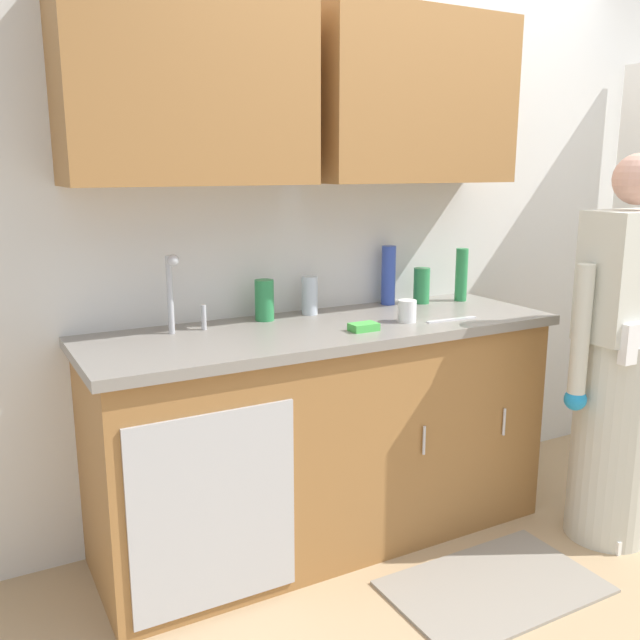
% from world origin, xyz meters
% --- Properties ---
extents(ground_plane, '(9.00, 9.00, 0.00)m').
position_xyz_m(ground_plane, '(0.00, 0.00, 0.00)').
color(ground_plane, tan).
extents(kitchen_wall_with_uppers, '(4.80, 0.44, 2.70)m').
position_xyz_m(kitchen_wall_with_uppers, '(-0.14, 0.99, 1.48)').
color(kitchen_wall_with_uppers, silver).
rests_on(kitchen_wall_with_uppers, ground).
extents(counter_cabinet, '(1.90, 0.62, 0.90)m').
position_xyz_m(counter_cabinet, '(-0.55, 0.70, 0.45)').
color(counter_cabinet, '#9E6B38').
rests_on(counter_cabinet, ground).
extents(countertop, '(1.96, 0.66, 0.04)m').
position_xyz_m(countertop, '(-0.55, 0.70, 0.92)').
color(countertop, gray).
rests_on(countertop, counter_cabinet).
extents(sink, '(0.50, 0.36, 0.35)m').
position_xyz_m(sink, '(-1.10, 0.71, 0.93)').
color(sink, '#B7BABF').
rests_on(sink, counter_cabinet).
extents(person_at_sink, '(0.55, 0.34, 1.62)m').
position_xyz_m(person_at_sink, '(0.53, 0.12, 0.69)').
color(person_at_sink, white).
rests_on(person_at_sink, ground).
extents(floor_mat, '(0.80, 0.50, 0.01)m').
position_xyz_m(floor_mat, '(-0.17, 0.05, 0.01)').
color(floor_mat, gray).
rests_on(floor_mat, ground).
extents(bottle_water_tall, '(0.07, 0.07, 0.27)m').
position_xyz_m(bottle_water_tall, '(-0.08, 0.93, 1.08)').
color(bottle_water_tall, '#334CB2').
rests_on(bottle_water_tall, countertop).
extents(bottle_soap, '(0.06, 0.06, 0.25)m').
position_xyz_m(bottle_soap, '(0.27, 0.84, 1.07)').
color(bottle_soap, '#2D8C4C').
rests_on(bottle_soap, countertop).
extents(bottle_cleaner_spray, '(0.08, 0.08, 0.17)m').
position_xyz_m(bottle_cleaner_spray, '(-0.73, 0.89, 1.03)').
color(bottle_cleaner_spray, '#2D8C4C').
rests_on(bottle_cleaner_spray, countertop).
extents(bottle_dish_liquid, '(0.07, 0.07, 0.17)m').
position_xyz_m(bottle_dish_liquid, '(-0.51, 0.91, 1.02)').
color(bottle_dish_liquid, silver).
rests_on(bottle_dish_liquid, countertop).
extents(bottle_water_short, '(0.08, 0.08, 0.17)m').
position_xyz_m(bottle_water_short, '(0.07, 0.88, 1.02)').
color(bottle_water_short, '#2D8C4C').
rests_on(bottle_water_short, countertop).
extents(cup_by_sink, '(0.08, 0.08, 0.09)m').
position_xyz_m(cup_by_sink, '(-0.22, 0.59, 0.99)').
color(cup_by_sink, white).
rests_on(cup_by_sink, countertop).
extents(knife_on_counter, '(0.24, 0.03, 0.01)m').
position_xyz_m(knife_on_counter, '(-0.04, 0.52, 0.94)').
color(knife_on_counter, silver).
rests_on(knife_on_counter, countertop).
extents(sponge, '(0.11, 0.07, 0.03)m').
position_xyz_m(sponge, '(-0.47, 0.54, 0.96)').
color(sponge, '#4CBF4C').
rests_on(sponge, countertop).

